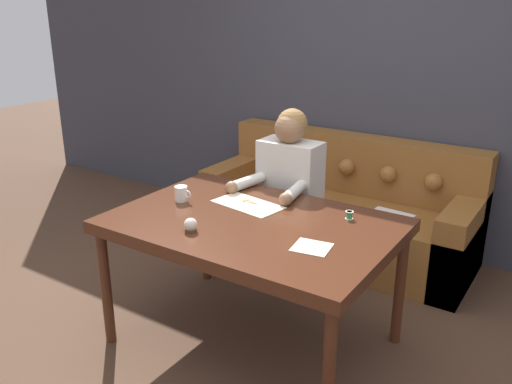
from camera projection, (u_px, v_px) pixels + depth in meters
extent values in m
plane|color=#4C3323|center=(257.00, 353.00, 3.09)|extent=(16.00, 16.00, 0.00)
cube|color=#383842|center=(392.00, 83.00, 4.13)|extent=(8.00, 0.06, 2.60)
cube|color=#472314|center=(253.00, 226.00, 2.95)|extent=(1.52, 1.03, 0.07)
cylinder|color=#472314|center=(106.00, 288.00, 3.08)|extent=(0.06, 0.06, 0.70)
cylinder|color=#472314|center=(329.00, 377.00, 2.36)|extent=(0.06, 0.06, 0.70)
cylinder|color=#472314|center=(206.00, 233.00, 3.80)|extent=(0.06, 0.06, 0.70)
cylinder|color=#472314|center=(400.00, 288.00, 3.08)|extent=(0.06, 0.06, 0.70)
cube|color=brown|center=(335.00, 226.00, 4.25)|extent=(2.08, 0.79, 0.44)
cube|color=brown|center=(353.00, 163.00, 4.32)|extent=(2.08, 0.22, 0.45)
cube|color=brown|center=(237.00, 194.00, 4.71)|extent=(0.20, 0.79, 0.60)
cube|color=brown|center=(460.00, 245.00, 3.73)|extent=(0.20, 0.79, 0.60)
sphere|color=brown|center=(273.00, 154.00, 4.57)|extent=(0.13, 0.13, 0.13)
sphere|color=brown|center=(308.00, 160.00, 4.39)|extent=(0.13, 0.13, 0.13)
sphere|color=brown|center=(347.00, 167.00, 4.22)|extent=(0.13, 0.13, 0.13)
sphere|color=brown|center=(388.00, 174.00, 4.05)|extent=(0.13, 0.13, 0.13)
sphere|color=brown|center=(433.00, 182.00, 3.87)|extent=(0.13, 0.13, 0.13)
cube|color=white|center=(389.00, 216.00, 3.86)|extent=(0.32, 0.29, 0.00)
cylinder|color=#33281E|center=(288.00, 253.00, 3.74)|extent=(0.28, 0.28, 0.49)
cube|color=beige|center=(290.00, 182.00, 3.56)|extent=(0.40, 0.22, 0.55)
sphere|color=#896042|center=(290.00, 129.00, 3.42)|extent=(0.19, 0.19, 0.19)
sphere|color=olive|center=(292.00, 124.00, 3.44)|extent=(0.20, 0.20, 0.20)
cylinder|color=beige|center=(247.00, 182.00, 3.44)|extent=(0.11, 0.29, 0.07)
sphere|color=#896042|center=(232.00, 188.00, 3.34)|extent=(0.08, 0.08, 0.08)
cylinder|color=beige|center=(294.00, 192.00, 3.26)|extent=(0.12, 0.29, 0.07)
sphere|color=#896042|center=(286.00, 199.00, 3.14)|extent=(0.08, 0.08, 0.08)
cube|color=beige|center=(248.00, 204.00, 3.16)|extent=(0.44, 0.28, 0.00)
cube|color=beige|center=(312.00, 247.00, 2.61)|extent=(0.20, 0.19, 0.00)
cube|color=silver|center=(264.00, 206.00, 3.13)|extent=(0.13, 0.02, 0.00)
cube|color=#D1511E|center=(249.00, 203.00, 3.18)|extent=(0.09, 0.01, 0.00)
torus|color=#D1511E|center=(243.00, 201.00, 3.20)|extent=(0.04, 0.04, 0.01)
cube|color=silver|center=(262.00, 207.00, 3.12)|extent=(0.13, 0.05, 0.00)
cube|color=#D1511E|center=(250.00, 202.00, 3.20)|extent=(0.08, 0.04, 0.00)
torus|color=#D1511E|center=(246.00, 200.00, 3.23)|extent=(0.04, 0.04, 0.01)
cylinder|color=silver|center=(255.00, 204.00, 3.16)|extent=(0.01, 0.01, 0.01)
cylinder|color=silver|center=(181.00, 194.00, 3.21)|extent=(0.08, 0.08, 0.09)
torus|color=silver|center=(188.00, 194.00, 3.18)|extent=(0.05, 0.01, 0.05)
cylinder|color=#338C4C|center=(349.00, 215.00, 2.95)|extent=(0.03, 0.03, 0.04)
cylinder|color=beige|center=(350.00, 212.00, 2.94)|extent=(0.04, 0.04, 0.00)
cylinder|color=beige|center=(349.00, 219.00, 2.95)|extent=(0.04, 0.04, 0.00)
cylinder|color=#4C3828|center=(191.00, 230.00, 2.80)|extent=(0.06, 0.06, 0.01)
sphere|color=beige|center=(191.00, 225.00, 2.79)|extent=(0.07, 0.07, 0.07)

